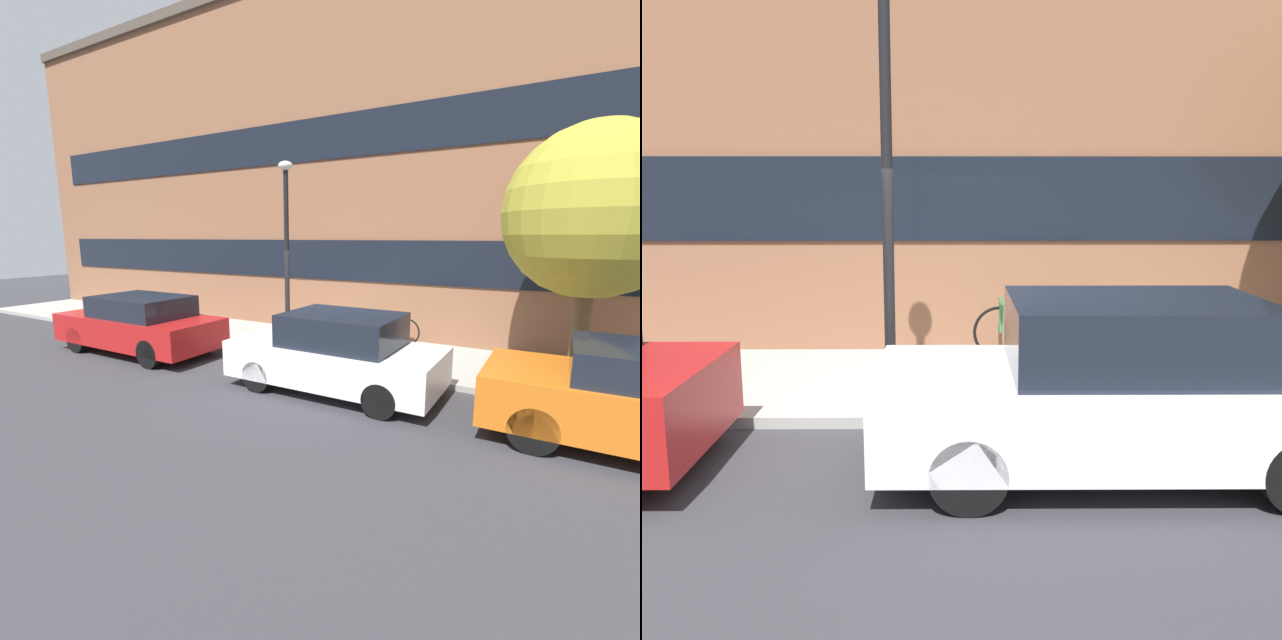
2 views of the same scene
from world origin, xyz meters
TOP-DOWN VIEW (x-y plane):
  - ground_plane at (0.00, 0.00)m, footprint 56.00×56.00m
  - sidewalk_strip at (0.00, 1.46)m, footprint 28.00×2.93m
  - parked_car_white at (1.18, -1.05)m, footprint 3.87×1.70m
  - bicycle at (0.88, 2.42)m, footprint 1.62×0.44m
  - lamp_post at (-0.81, 0.32)m, footprint 0.32×0.32m

SIDE VIEW (x-z plane):
  - ground_plane at x=0.00m, z-range 0.00..0.00m
  - sidewalk_strip at x=0.00m, z-range 0.00..0.12m
  - bicycle at x=0.88m, z-range 0.11..0.90m
  - parked_car_white at x=1.18m, z-range -0.02..1.44m
  - lamp_post at x=-0.81m, z-range 0.64..4.94m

